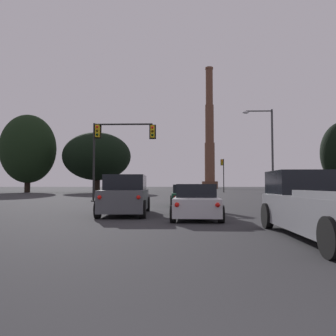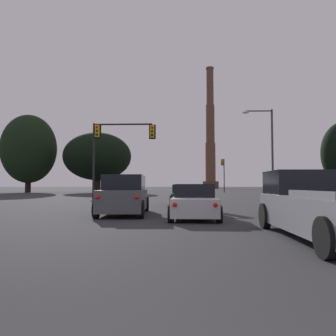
{
  "view_description": "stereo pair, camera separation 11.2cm",
  "coord_description": "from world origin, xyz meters",
  "px_view_note": "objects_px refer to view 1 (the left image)",
  "views": [
    {
      "loc": [
        -0.45,
        -1.02,
        1.37
      ],
      "look_at": [
        -1.59,
        35.5,
        3.31
      ],
      "focal_mm": 35.0,
      "sensor_mm": 36.0,
      "label": 1
    },
    {
      "loc": [
        -0.34,
        -1.02,
        1.37
      ],
      "look_at": [
        -1.59,
        35.5,
        3.31
      ],
      "focal_mm": 35.0,
      "sensor_mm": 36.0,
      "label": 2
    }
  ],
  "objects_px": {
    "pickup_truck_right_lane_third": "(324,207)",
    "street_lamp": "(268,144)",
    "smokestack": "(210,141)",
    "traffic_light_far_right": "(223,170)",
    "sedan_center_lane_front": "(185,196)",
    "sedan_center_lane_second": "(196,202)",
    "traffic_light_overhead_left": "(114,142)",
    "suv_left_lane_second": "(126,195)"
  },
  "relations": [
    {
      "from": "pickup_truck_right_lane_third",
      "to": "traffic_light_far_right",
      "type": "height_order",
      "value": "traffic_light_far_right"
    },
    {
      "from": "pickup_truck_right_lane_third",
      "to": "traffic_light_overhead_left",
      "type": "distance_m",
      "value": 21.49
    },
    {
      "from": "street_lamp",
      "to": "smokestack",
      "type": "distance_m",
      "value": 101.08
    },
    {
      "from": "suv_left_lane_second",
      "to": "traffic_light_far_right",
      "type": "height_order",
      "value": "traffic_light_far_right"
    },
    {
      "from": "sedan_center_lane_second",
      "to": "traffic_light_overhead_left",
      "type": "height_order",
      "value": "traffic_light_overhead_left"
    },
    {
      "from": "sedan_center_lane_second",
      "to": "street_lamp",
      "type": "distance_m",
      "value": 19.88
    },
    {
      "from": "street_lamp",
      "to": "traffic_light_overhead_left",
      "type": "bearing_deg",
      "value": -163.97
    },
    {
      "from": "sedan_center_lane_second",
      "to": "sedan_center_lane_front",
      "type": "relative_size",
      "value": 1.0
    },
    {
      "from": "smokestack",
      "to": "street_lamp",
      "type": "bearing_deg",
      "value": -92.32
    },
    {
      "from": "pickup_truck_right_lane_third",
      "to": "street_lamp",
      "type": "relative_size",
      "value": 0.63
    },
    {
      "from": "traffic_light_far_right",
      "to": "smokestack",
      "type": "distance_m",
      "value": 67.6
    },
    {
      "from": "sedan_center_lane_front",
      "to": "traffic_light_overhead_left",
      "type": "distance_m",
      "value": 9.37
    },
    {
      "from": "sedan_center_lane_second",
      "to": "street_lamp",
      "type": "relative_size",
      "value": 0.54
    },
    {
      "from": "sedan_center_lane_second",
      "to": "sedan_center_lane_front",
      "type": "height_order",
      "value": "same"
    },
    {
      "from": "sedan_center_lane_front",
      "to": "smokestack",
      "type": "xyz_separation_m",
      "value": [
        12.26,
        109.78,
        18.74
      ]
    },
    {
      "from": "smokestack",
      "to": "sedan_center_lane_front",
      "type": "bearing_deg",
      "value": -96.37
    },
    {
      "from": "traffic_light_far_right",
      "to": "suv_left_lane_second",
      "type": "bearing_deg",
      "value": -102.85
    },
    {
      "from": "pickup_truck_right_lane_third",
      "to": "traffic_light_far_right",
      "type": "bearing_deg",
      "value": 84.95
    },
    {
      "from": "traffic_light_far_right",
      "to": "smokestack",
      "type": "relative_size",
      "value": 0.14
    },
    {
      "from": "sedan_center_lane_front",
      "to": "street_lamp",
      "type": "bearing_deg",
      "value": 48.53
    },
    {
      "from": "traffic_light_overhead_left",
      "to": "smokestack",
      "type": "relative_size",
      "value": 0.14
    },
    {
      "from": "smokestack",
      "to": "traffic_light_far_right",
      "type": "bearing_deg",
      "value": -93.23
    },
    {
      "from": "pickup_truck_right_lane_third",
      "to": "traffic_light_overhead_left",
      "type": "relative_size",
      "value": 0.82
    },
    {
      "from": "pickup_truck_right_lane_third",
      "to": "sedan_center_lane_second",
      "type": "relative_size",
      "value": 1.16
    },
    {
      "from": "suv_left_lane_second",
      "to": "traffic_light_overhead_left",
      "type": "relative_size",
      "value": 0.74
    },
    {
      "from": "pickup_truck_right_lane_third",
      "to": "street_lamp",
      "type": "xyz_separation_m",
      "value": [
        4.84,
        22.94,
        4.52
      ]
    },
    {
      "from": "pickup_truck_right_lane_third",
      "to": "sedan_center_lane_second",
      "type": "distance_m",
      "value": 6.14
    },
    {
      "from": "traffic_light_overhead_left",
      "to": "street_lamp",
      "type": "distance_m",
      "value": 14.73
    },
    {
      "from": "suv_left_lane_second",
      "to": "smokestack",
      "type": "bearing_deg",
      "value": 79.99
    },
    {
      "from": "sedan_center_lane_front",
      "to": "traffic_light_far_right",
      "type": "distance_m",
      "value": 44.95
    },
    {
      "from": "suv_left_lane_second",
      "to": "street_lamp",
      "type": "distance_m",
      "value": 20.14
    },
    {
      "from": "sedan_center_lane_front",
      "to": "traffic_light_far_right",
      "type": "height_order",
      "value": "traffic_light_far_right"
    },
    {
      "from": "sedan_center_lane_front",
      "to": "suv_left_lane_second",
      "type": "distance_m",
      "value": 7.05
    },
    {
      "from": "suv_left_lane_second",
      "to": "traffic_light_far_right",
      "type": "distance_m",
      "value": 51.79
    },
    {
      "from": "smokestack",
      "to": "sedan_center_lane_second",
      "type": "bearing_deg",
      "value": -95.81
    },
    {
      "from": "smokestack",
      "to": "pickup_truck_right_lane_third",
      "type": "bearing_deg",
      "value": -94.14
    },
    {
      "from": "sedan_center_lane_second",
      "to": "traffic_light_far_right",
      "type": "distance_m",
      "value": 52.62
    },
    {
      "from": "sedan_center_lane_second",
      "to": "traffic_light_overhead_left",
      "type": "relative_size",
      "value": 0.71
    },
    {
      "from": "traffic_light_far_right",
      "to": "traffic_light_overhead_left",
      "type": "bearing_deg",
      "value": -110.75
    },
    {
      "from": "suv_left_lane_second",
      "to": "traffic_light_far_right",
      "type": "bearing_deg",
      "value": 74.6
    },
    {
      "from": "traffic_light_far_right",
      "to": "traffic_light_overhead_left",
      "type": "distance_m",
      "value": 40.94
    },
    {
      "from": "street_lamp",
      "to": "smokestack",
      "type": "height_order",
      "value": "smokestack"
    }
  ]
}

